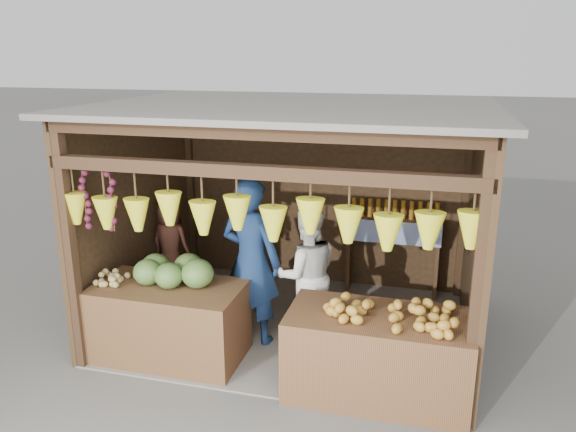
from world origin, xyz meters
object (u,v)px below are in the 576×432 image
object	(u,v)px
man_standing	(251,262)
woman_standing	(306,275)
counter_left	(170,322)
counter_right	(377,355)
vendor_seated	(171,243)

from	to	relation	value
man_standing	woman_standing	distance (m)	0.64
woman_standing	counter_left	bearing A→B (deg)	6.11
man_standing	woman_standing	world-z (taller)	man_standing
counter_right	man_standing	distance (m)	1.74
vendor_seated	counter_left	bearing A→B (deg)	125.64
counter_left	counter_right	size ratio (longest dim) A/B	0.92
counter_left	vendor_seated	bearing A→B (deg)	114.69
man_standing	counter_right	bearing A→B (deg)	165.35
woman_standing	counter_right	bearing A→B (deg)	110.46
counter_left	woman_standing	size ratio (longest dim) A/B	1.00
vendor_seated	woman_standing	bearing A→B (deg)	178.47
counter_left	woman_standing	distance (m)	1.58
man_standing	woman_standing	xyz separation A→B (m)	(0.58, 0.21, -0.18)
man_standing	counter_left	bearing A→B (deg)	48.54
counter_left	vendor_seated	distance (m)	1.39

